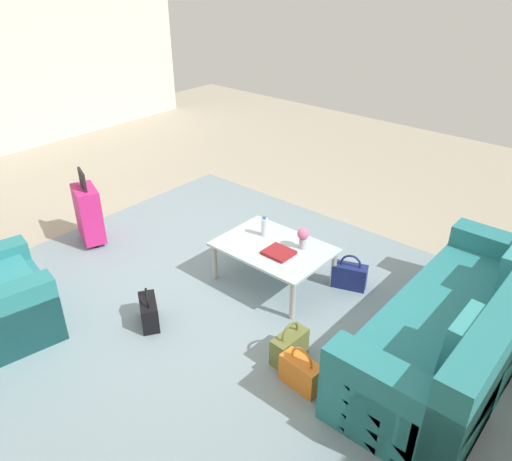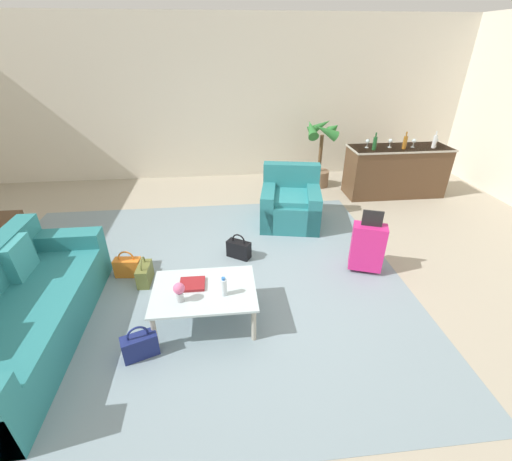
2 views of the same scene
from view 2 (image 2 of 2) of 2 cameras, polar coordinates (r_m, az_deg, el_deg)
ground_plane at (r=4.17m, az=-2.49°, el=-9.52°), size 12.00×12.00×0.00m
wall_back at (r=7.40m, az=-5.04°, el=20.69°), size 10.24×0.12×3.10m
area_rug at (r=4.35m, az=-10.67°, el=-8.22°), size 5.20×4.40×0.01m
couch at (r=4.06m, az=-35.30°, el=-11.79°), size 0.92×2.34×0.84m
armchair at (r=5.55m, az=5.74°, el=4.36°), size 1.06×1.06×0.89m
coffee_table at (r=3.56m, az=-8.60°, el=-10.27°), size 1.04×0.75×0.41m
water_bottle at (r=3.39m, az=-5.40°, el=-9.33°), size 0.06×0.06×0.20m
coffee_table_book at (r=3.60m, az=-10.57°, el=-8.77°), size 0.26×0.23×0.03m
flower_vase at (r=3.36m, az=-12.68°, el=-9.75°), size 0.11×0.11×0.21m
bar_console at (r=7.04m, az=22.23°, el=9.25°), size 1.84×0.67×0.92m
wine_glass_leftmost at (r=6.63m, az=18.10°, el=13.89°), size 0.08×0.08×0.15m
wine_glass_left_of_centre at (r=6.80m, az=21.50°, el=13.66°), size 0.08×0.08×0.15m
wine_glass_right_of_centre at (r=6.96m, az=24.83°, el=13.34°), size 0.08×0.08×0.15m
wine_glass_rightmost at (r=7.18m, az=27.79°, el=13.11°), size 0.08×0.08×0.15m
wine_bottle_green at (r=6.54m, az=19.18°, el=13.59°), size 0.07×0.07×0.30m
wine_bottle_amber at (r=6.79m, az=23.58°, el=13.33°), size 0.07×0.07×0.30m
wine_bottle_clear at (r=7.07m, az=27.62°, el=13.02°), size 0.07×0.07×0.30m
suitcase_magenta at (r=4.49m, az=18.08°, el=-2.55°), size 0.45×0.34×0.85m
handbag_olive at (r=4.39m, az=-18.07°, el=-6.84°), size 0.15×0.33×0.36m
handbag_navy at (r=3.51m, az=-18.77°, el=-17.67°), size 0.35×0.24×0.36m
handbag_orange at (r=4.59m, az=-20.57°, el=-5.68°), size 0.33×0.17×0.36m
handbag_black at (r=4.65m, az=-2.89°, el=-3.09°), size 0.34×0.29×0.36m
potted_palm at (r=7.01m, az=10.73°, el=12.94°), size 0.64×0.64×1.34m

